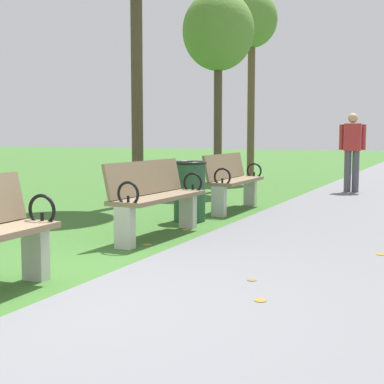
{
  "coord_description": "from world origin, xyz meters",
  "views": [
    {
      "loc": [
        2.65,
        -3.05,
        1.21
      ],
      "look_at": [
        -0.05,
        2.89,
        0.55
      ],
      "focal_mm": 53.35,
      "sensor_mm": 36.0,
      "label": 1
    }
  ],
  "objects_px": {
    "park_bench_2": "(155,196)",
    "park_bench_3": "(233,180)",
    "trash_bin": "(190,191)",
    "pedestrian_walking": "(352,148)",
    "tree_3": "(252,24)",
    "tree_2": "(218,33)"
  },
  "relations": [
    {
      "from": "park_bench_2",
      "to": "tree_3",
      "type": "height_order",
      "value": "tree_3"
    },
    {
      "from": "park_bench_2",
      "to": "pedestrian_walking",
      "type": "distance_m",
      "value": 6.32
    },
    {
      "from": "pedestrian_walking",
      "to": "trash_bin",
      "type": "height_order",
      "value": "pedestrian_walking"
    },
    {
      "from": "tree_2",
      "to": "park_bench_2",
      "type": "bearing_deg",
      "value": -75.85
    },
    {
      "from": "park_bench_3",
      "to": "trash_bin",
      "type": "xyz_separation_m",
      "value": [
        -0.15,
        -1.33,
        -0.06
      ]
    },
    {
      "from": "park_bench_3",
      "to": "trash_bin",
      "type": "distance_m",
      "value": 1.34
    },
    {
      "from": "park_bench_2",
      "to": "tree_3",
      "type": "bearing_deg",
      "value": 101.03
    },
    {
      "from": "park_bench_2",
      "to": "park_bench_3",
      "type": "distance_m",
      "value": 2.62
    },
    {
      "from": "park_bench_3",
      "to": "trash_bin",
      "type": "height_order",
      "value": "park_bench_3"
    },
    {
      "from": "park_bench_3",
      "to": "pedestrian_walking",
      "type": "distance_m",
      "value": 3.81
    },
    {
      "from": "tree_2",
      "to": "tree_3",
      "type": "xyz_separation_m",
      "value": [
        -0.29,
        3.03,
        0.73
      ]
    },
    {
      "from": "tree_2",
      "to": "tree_3",
      "type": "relative_size",
      "value": 0.86
    },
    {
      "from": "pedestrian_walking",
      "to": "tree_2",
      "type": "bearing_deg",
      "value": -161.99
    },
    {
      "from": "park_bench_3",
      "to": "tree_2",
      "type": "height_order",
      "value": "tree_2"
    },
    {
      "from": "park_bench_3",
      "to": "tree_2",
      "type": "relative_size",
      "value": 0.39
    },
    {
      "from": "park_bench_3",
      "to": "trash_bin",
      "type": "bearing_deg",
      "value": -96.32
    },
    {
      "from": "park_bench_3",
      "to": "tree_3",
      "type": "relative_size",
      "value": 0.33
    },
    {
      "from": "park_bench_2",
      "to": "trash_bin",
      "type": "height_order",
      "value": "park_bench_2"
    },
    {
      "from": "park_bench_2",
      "to": "pedestrian_walking",
      "type": "xyz_separation_m",
      "value": [
        1.3,
        6.17,
        0.44
      ]
    },
    {
      "from": "park_bench_2",
      "to": "pedestrian_walking",
      "type": "height_order",
      "value": "pedestrian_walking"
    },
    {
      "from": "tree_3",
      "to": "trash_bin",
      "type": "relative_size",
      "value": 5.79
    },
    {
      "from": "tree_2",
      "to": "tree_3",
      "type": "height_order",
      "value": "tree_3"
    }
  ]
}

